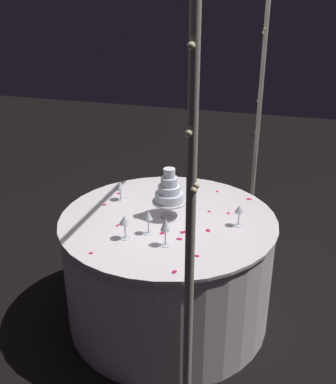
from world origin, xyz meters
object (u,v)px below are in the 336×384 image
at_px(main_table, 168,268).
at_px(wine_glass_3, 120,186).
at_px(decorative_arch, 241,98).
at_px(wine_glass_1, 239,210).
at_px(wine_glass_5, 125,221).
at_px(tiered_cake, 169,192).
at_px(wine_glass_4, 165,226).
at_px(wine_glass_0, 148,217).
at_px(wine_glass_2, 181,188).

distance_m(main_table, wine_glass_3, 0.66).
bearing_deg(main_table, decorative_arch, 89.83).
distance_m(wine_glass_1, wine_glass_5, 0.71).
height_order(decorative_arch, tiered_cake, decorative_arch).
relative_size(main_table, wine_glass_4, 8.13).
distance_m(wine_glass_0, wine_glass_2, 0.49).
xyz_separation_m(tiered_cake, wine_glass_5, (0.36, -0.16, -0.05)).
height_order(wine_glass_3, wine_glass_5, wine_glass_5).
xyz_separation_m(decorative_arch, main_table, (-0.00, -0.42, -1.20)).
height_order(tiered_cake, wine_glass_3, tiered_cake).
xyz_separation_m(decorative_arch, wine_glass_4, (0.33, -0.34, -0.68)).
distance_m(decorative_arch, wine_glass_3, 1.09).
distance_m(decorative_arch, wine_glass_0, 0.87).
xyz_separation_m(wine_glass_0, wine_glass_2, (-0.49, 0.07, -0.00)).
distance_m(main_table, wine_glass_2, 0.56).
distance_m(decorative_arch, main_table, 1.27).
xyz_separation_m(decorative_arch, wine_glass_0, (0.23, -0.48, -0.69)).
height_order(tiered_cake, wine_glass_2, tiered_cake).
height_order(main_table, tiered_cake, tiered_cake).
bearing_deg(wine_glass_2, wine_glass_5, -16.82).
relative_size(wine_glass_2, wine_glass_3, 1.03).
xyz_separation_m(tiered_cake, wine_glass_0, (0.26, -0.05, -0.06)).
relative_size(decorative_arch, wine_glass_3, 17.37).
bearing_deg(wine_glass_4, wine_glass_0, -126.17).
distance_m(wine_glass_1, wine_glass_4, 0.52).
bearing_deg(decorative_arch, wine_glass_0, -64.10).
distance_m(wine_glass_0, wine_glass_4, 0.17).
xyz_separation_m(wine_glass_0, wine_glass_3, (-0.40, -0.35, -0.01)).
distance_m(wine_glass_0, wine_glass_1, 0.57).
xyz_separation_m(tiered_cake, wine_glass_1, (-0.00, 0.45, -0.06)).
bearing_deg(wine_glass_2, decorative_arch, 57.84).
relative_size(decorative_arch, wine_glass_2, 16.86).
bearing_deg(wine_glass_5, main_table, 153.45).
bearing_deg(wine_glass_3, decorative_arch, 78.46).
bearing_deg(wine_glass_5, tiered_cake, 155.25).
xyz_separation_m(decorative_arch, wine_glass_2, (-0.26, -0.41, -0.70)).
bearing_deg(wine_glass_1, main_table, -86.51).
bearing_deg(tiered_cake, decorative_arch, 86.27).
bearing_deg(decorative_arch, wine_glass_2, -122.16).
bearing_deg(wine_glass_1, wine_glass_4, -45.45).
bearing_deg(wine_glass_4, decorative_arch, 134.66).
xyz_separation_m(main_table, wine_glass_1, (-0.03, 0.45, 0.50)).
relative_size(wine_glass_3, wine_glass_5, 0.93).
bearing_deg(wine_glass_1, decorative_arch, -46.74).
xyz_separation_m(wine_glass_2, wine_glass_4, (0.59, 0.07, 0.02)).
relative_size(wine_glass_1, wine_glass_5, 0.95).
xyz_separation_m(wine_glass_2, wine_glass_3, (0.09, -0.41, -0.01)).
bearing_deg(wine_glass_2, wine_glass_1, 62.55).
height_order(wine_glass_0, wine_glass_2, wine_glass_0).
xyz_separation_m(wine_glass_4, wine_glass_5, (-0.00, -0.25, -0.01)).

